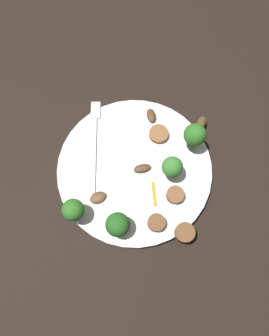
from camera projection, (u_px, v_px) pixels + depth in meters
ground_plane at (134, 171)px, 0.56m from camera, size 1.40×1.40×0.00m
plate at (134, 169)px, 0.55m from camera, size 0.28×0.28×0.02m
fork at (95, 138)px, 0.56m from camera, size 0.18×0.04×0.00m
broccoli_floret_0 at (118, 225)px, 0.49m from camera, size 0.04×0.04×0.05m
broccoli_floret_1 at (73, 210)px, 0.49m from camera, size 0.04×0.04×0.05m
broccoli_floret_2 at (195, 135)px, 0.53m from camera, size 0.04×0.04×0.06m
broccoli_floret_3 at (172, 164)px, 0.52m from camera, size 0.04×0.04×0.05m
sausage_slice_0 at (156, 223)px, 0.51m from camera, size 0.03×0.03×0.02m
sausage_slice_1 at (159, 134)px, 0.56m from camera, size 0.05×0.05×0.01m
sausage_slice_2 at (185, 233)px, 0.50m from camera, size 0.05×0.05×0.01m
sausage_slice_3 at (175, 195)px, 0.52m from camera, size 0.04×0.04×0.01m
mushroom_0 at (142, 170)px, 0.54m from camera, size 0.03×0.04×0.01m
mushroom_1 at (98, 197)px, 0.52m from camera, size 0.03×0.04×0.01m
mushroom_2 at (201, 123)px, 0.57m from camera, size 0.03×0.02×0.01m
mushroom_3 at (151, 116)px, 0.57m from camera, size 0.03×0.03×0.01m
pepper_strip_1 at (154, 194)px, 0.53m from camera, size 0.04×0.01×0.00m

